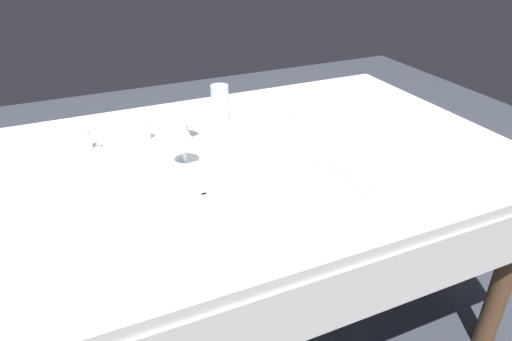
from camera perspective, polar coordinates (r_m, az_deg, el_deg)
name	(u,v)px	position (r m, az deg, el deg)	size (l,w,h in m)	color
ground_plane	(238,326)	(1.91, -2.21, -18.55)	(6.00, 6.00, 0.00)	#383D47
dining_table	(234,180)	(1.49, -2.68, -1.18)	(1.80, 1.11, 0.74)	white
dinner_plate	(274,194)	(1.25, 2.27, -2.88)	(0.28, 0.28, 0.02)	white
fork_outer	(212,205)	(1.22, -5.43, -4.24)	(0.03, 0.21, 0.00)	beige
dinner_knife	(326,180)	(1.33, 8.54, -1.19)	(0.02, 0.23, 0.00)	beige
spoon_soup	(329,174)	(1.37, 8.93, -0.45)	(0.03, 0.22, 0.01)	beige
spoon_dessert	(338,172)	(1.38, 10.10, -0.18)	(0.03, 0.22, 0.01)	beige
spoon_tea	(348,170)	(1.40, 11.18, 0.05)	(0.03, 0.22, 0.01)	beige
saucer_left	(140,141)	(1.59, -14.12, 3.51)	(0.12, 0.12, 0.01)	white
coffee_cup_left	(139,131)	(1.58, -14.22, 4.73)	(0.10, 0.08, 0.06)	white
saucer_right	(81,151)	(1.58, -20.72, 2.23)	(0.13, 0.13, 0.01)	white
coffee_cup_right	(79,140)	(1.56, -20.90, 3.54)	(0.10, 0.08, 0.07)	white
saucer_far	(302,121)	(1.71, 5.64, 6.13)	(0.13, 0.13, 0.01)	white
coffee_cup_far	(303,111)	(1.70, 5.75, 7.28)	(0.10, 0.08, 0.06)	white
wine_glass_centre	(183,136)	(1.39, -8.96, 4.19)	(0.08, 0.08, 0.13)	silver
wine_glass_left	(186,113)	(1.56, -8.58, 6.98)	(0.07, 0.07, 0.14)	silver
drink_tumbler	(220,107)	(1.68, -4.43, 7.84)	(0.06, 0.06, 0.14)	silver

